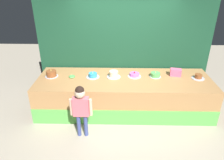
{
  "coord_description": "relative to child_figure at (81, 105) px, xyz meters",
  "views": [
    {
      "loc": [
        -0.18,
        -3.69,
        2.9
      ],
      "look_at": [
        -0.27,
        0.38,
        0.89
      ],
      "focal_mm": 33.59,
      "sensor_mm": 36.0,
      "label": 1
    }
  ],
  "objects": [
    {
      "name": "curtain_backdrop",
      "position": [
        0.85,
        1.73,
        0.65
      ],
      "size": [
        4.27,
        0.08,
        2.75
      ],
      "primitive_type": "cube",
      "color": "#19472D",
      "rests_on": "ground_plane"
    },
    {
      "name": "cake_far_left",
      "position": [
        -0.85,
        1.09,
        0.14
      ],
      "size": [
        0.3,
        0.3,
        0.2
      ],
      "color": "silver",
      "rests_on": "stage_platform"
    },
    {
      "name": "pink_box",
      "position": [
        2.06,
        1.2,
        0.16
      ],
      "size": [
        0.28,
        0.2,
        0.17
      ],
      "primitive_type": "cube",
      "rotation": [
        0.0,
        0.0,
        -0.19
      ],
      "color": "#F8618A",
      "rests_on": "stage_platform"
    },
    {
      "name": "child_figure",
      "position": [
        0.0,
        0.0,
        0.0
      ],
      "size": [
        0.43,
        0.2,
        1.12
      ],
      "color": "#3F4C8C",
      "rests_on": "ground_plane"
    },
    {
      "name": "cake_center_right",
      "position": [
        1.09,
        1.13,
        0.11
      ],
      "size": [
        0.31,
        0.31,
        0.12
      ],
      "color": "white",
      "rests_on": "stage_platform"
    },
    {
      "name": "cake_left",
      "position": [
        0.12,
        1.07,
        0.12
      ],
      "size": [
        0.31,
        0.31,
        0.15
      ],
      "color": "silver",
      "rests_on": "stage_platform"
    },
    {
      "name": "cake_center_left",
      "position": [
        0.61,
        1.1,
        0.14
      ],
      "size": [
        0.32,
        0.32,
        0.15
      ],
      "color": "silver",
      "rests_on": "stage_platform"
    },
    {
      "name": "ground_plane",
      "position": [
        0.85,
        0.36,
        -0.73
      ],
      "size": [
        12.0,
        12.0,
        0.0
      ],
      "primitive_type": "plane",
      "color": "#ADA38E"
    },
    {
      "name": "donut",
      "position": [
        -0.37,
        1.04,
        0.1
      ],
      "size": [
        0.14,
        0.14,
        0.04
      ],
      "primitive_type": "torus",
      "color": "#59B259",
      "rests_on": "stage_platform"
    },
    {
      "name": "cake_far_right",
      "position": [
        2.55,
        1.06,
        0.12
      ],
      "size": [
        0.29,
        0.29,
        0.11
      ],
      "color": "silver",
      "rests_on": "stage_platform"
    },
    {
      "name": "stage_platform",
      "position": [
        0.85,
        0.99,
        -0.33
      ],
      "size": [
        4.0,
        1.29,
        0.8
      ],
      "color": "#B27F4C",
      "rests_on": "ground_plane"
    },
    {
      "name": "cake_right",
      "position": [
        1.58,
        1.13,
        0.12
      ],
      "size": [
        0.27,
        0.27,
        0.15
      ],
      "color": "silver",
      "rests_on": "stage_platform"
    }
  ]
}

